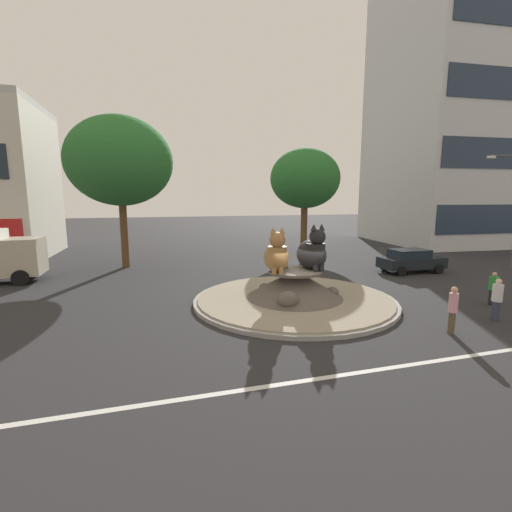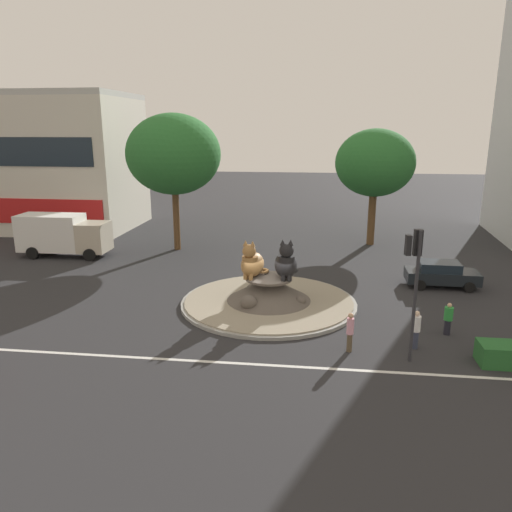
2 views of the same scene
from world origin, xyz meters
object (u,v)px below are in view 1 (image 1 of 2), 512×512
at_px(office_tower, 470,75).
at_px(pedestrian_white_shirt, 497,299).
at_px(second_tree_near_tower, 305,179).
at_px(sedan_on_far_lane, 411,260).
at_px(broadleaf_tree_behind_island, 120,162).
at_px(cat_statue_black, 312,253).
at_px(pedestrian_green_shirt, 493,288).
at_px(pedestrian_pink_shirt, 453,309).
at_px(cat_statue_tabby, 277,255).

bearing_deg(office_tower, pedestrian_white_shirt, -127.69).
relative_size(second_tree_near_tower, sedan_on_far_lane, 2.19).
relative_size(broadleaf_tree_behind_island, pedestrian_white_shirt, 6.00).
height_order(second_tree_near_tower, pedestrian_white_shirt, second_tree_near_tower).
xyz_separation_m(cat_statue_black, office_tower, (25.82, 17.21, 15.43)).
distance_m(pedestrian_green_shirt, sedan_on_far_lane, 7.40).
relative_size(office_tower, second_tree_near_tower, 3.82).
bearing_deg(sedan_on_far_lane, pedestrian_green_shirt, -99.68).
height_order(broadleaf_tree_behind_island, pedestrian_green_shirt, broadleaf_tree_behind_island).
relative_size(pedestrian_green_shirt, pedestrian_pink_shirt, 0.88).
bearing_deg(pedestrian_green_shirt, broadleaf_tree_behind_island, 175.29).
height_order(office_tower, broadleaf_tree_behind_island, office_tower).
bearing_deg(pedestrian_green_shirt, cat_statue_black, -165.89).
relative_size(pedestrian_green_shirt, pedestrian_white_shirt, 0.90).
bearing_deg(cat_statue_black, sedan_on_far_lane, 108.96).
bearing_deg(pedestrian_pink_shirt, cat_statue_black, 154.27).
bearing_deg(cat_statue_black, broadleaf_tree_behind_island, -146.58).
relative_size(cat_statue_black, second_tree_near_tower, 0.24).
xyz_separation_m(cat_statue_tabby, sedan_on_far_lane, (10.98, 4.30, -1.50)).
bearing_deg(pedestrian_pink_shirt, broadleaf_tree_behind_island, 160.88).
relative_size(broadleaf_tree_behind_island, pedestrian_green_shirt, 6.71).
xyz_separation_m(cat_statue_tabby, broadleaf_tree_behind_island, (-7.47, 11.43, 5.08)).
bearing_deg(pedestrian_pink_shirt, office_tower, 79.24).
height_order(cat_statue_tabby, office_tower, office_tower).
relative_size(cat_statue_tabby, second_tree_near_tower, 0.23).
xyz_separation_m(pedestrian_white_shirt, pedestrian_pink_shirt, (-2.86, -0.67, 0.05)).
relative_size(office_tower, sedan_on_far_lane, 8.34).
height_order(second_tree_near_tower, pedestrian_pink_shirt, second_tree_near_tower).
bearing_deg(broadleaf_tree_behind_island, second_tree_near_tower, 13.20).
height_order(pedestrian_white_shirt, pedestrian_pink_shirt, pedestrian_pink_shirt).
xyz_separation_m(pedestrian_green_shirt, pedestrian_white_shirt, (-1.79, -1.69, 0.11)).
bearing_deg(second_tree_near_tower, pedestrian_pink_shirt, -98.27).
bearing_deg(sedan_on_far_lane, second_tree_near_tower, 107.20).
distance_m(cat_statue_tabby, sedan_on_far_lane, 11.89).
bearing_deg(pedestrian_pink_shirt, cat_statue_tabby, 167.17).
distance_m(cat_statue_tabby, pedestrian_pink_shirt, 7.39).
distance_m(broadleaf_tree_behind_island, pedestrian_pink_shirt, 21.82).
xyz_separation_m(second_tree_near_tower, pedestrian_green_shirt, (1.69, -18.00, -5.81)).
height_order(broadleaf_tree_behind_island, sedan_on_far_lane, broadleaf_tree_behind_island).
bearing_deg(second_tree_near_tower, pedestrian_white_shirt, -90.29).
bearing_deg(pedestrian_green_shirt, pedestrian_white_shirt, -101.16).
relative_size(cat_statue_tabby, cat_statue_black, 0.95).
height_order(cat_statue_black, pedestrian_pink_shirt, cat_statue_black).
distance_m(cat_statue_tabby, broadleaf_tree_behind_island, 14.57).
relative_size(cat_statue_tabby, office_tower, 0.06).
height_order(cat_statue_black, office_tower, office_tower).
xyz_separation_m(office_tower, sedan_on_far_lane, (-16.67, -12.97, -16.97)).
bearing_deg(cat_statue_tabby, cat_statue_black, 105.71).
bearing_deg(cat_statue_black, office_tower, 117.81).
bearing_deg(cat_statue_black, pedestrian_pink_shirt, 24.01).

